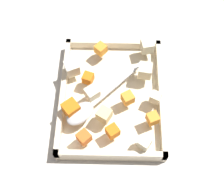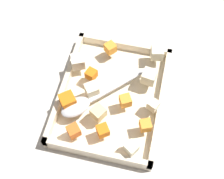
{
  "view_description": "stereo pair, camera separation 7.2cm",
  "coord_description": "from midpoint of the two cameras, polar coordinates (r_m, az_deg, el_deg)",
  "views": [
    {
      "loc": [
        -0.36,
        0.01,
        0.68
      ],
      "look_at": [
        -0.01,
        0.02,
        0.05
      ],
      "focal_mm": 49.12,
      "sensor_mm": 36.0,
      "label": 1
    },
    {
      "loc": [
        -0.35,
        -0.06,
        0.68
      ],
      "look_at": [
        -0.01,
        0.02,
        0.05
      ],
      "focal_mm": 49.12,
      "sensor_mm": 36.0,
      "label": 2
    }
  ],
  "objects": [
    {
      "name": "potato_chunk_center",
      "position": [
        0.79,
        11.01,
        6.54
      ],
      "size": [
        0.04,
        0.04,
        0.03
      ],
      "primitive_type": "cube",
      "rotation": [
        0.0,
        0.0,
        1.78
      ],
      "color": "beige",
      "rests_on": "baking_dish"
    },
    {
      "name": "carrot_chunk_heap_side",
      "position": [
        0.68,
        -4.12,
        -7.97
      ],
      "size": [
        0.04,
        0.04,
        0.03
      ],
      "primitive_type": "cube",
      "rotation": [
        0.0,
        0.0,
        2.32
      ],
      "color": "orange",
      "rests_on": "baking_dish"
    },
    {
      "name": "carrot_chunk_near_left",
      "position": [
        0.69,
        9.25,
        -6.88
      ],
      "size": [
        0.03,
        0.03,
        0.02
      ],
      "primitive_type": "cube",
      "rotation": [
        0.0,
        0.0,
        0.42
      ],
      "color": "orange",
      "rests_on": "baking_dish"
    },
    {
      "name": "serving_spoon",
      "position": [
        0.71,
        -2.92,
        -3.04
      ],
      "size": [
        0.19,
        0.19,
        0.02
      ],
      "rotation": [
        0.0,
        0.0,
        5.5
      ],
      "color": "silver",
      "rests_on": "baking_dish"
    },
    {
      "name": "carrot_chunk_corner_sw",
      "position": [
        0.74,
        -1.12,
        2.62
      ],
      "size": [
        0.03,
        0.03,
        0.02
      ],
      "primitive_type": "cube",
      "rotation": [
        0.0,
        0.0,
        4.39
      ],
      "color": "orange",
      "rests_on": "baking_dish"
    },
    {
      "name": "carrot_chunk_far_left",
      "position": [
        0.7,
        -5.35,
        -2.38
      ],
      "size": [
        0.05,
        0.05,
        0.03
      ],
      "primitive_type": "cube",
      "rotation": [
        0.0,
        0.0,
        0.69
      ],
      "color": "orange",
      "rests_on": "baking_dish"
    },
    {
      "name": "potato_chunk_back_center",
      "position": [
        0.74,
        9.67,
        2.13
      ],
      "size": [
        0.04,
        0.04,
        0.03
      ],
      "primitive_type": "cube",
      "rotation": [
        0.0,
        0.0,
        6.13
      ],
      "color": "beige",
      "rests_on": "baking_dish"
    },
    {
      "name": "potato_chunk_mid_left",
      "position": [
        0.67,
        6.77,
        -11.02
      ],
      "size": [
        0.03,
        0.03,
        0.02
      ],
      "primitive_type": "cube",
      "rotation": [
        0.0,
        0.0,
        1.0
      ],
      "color": "beige",
      "rests_on": "baking_dish"
    },
    {
      "name": "carrot_chunk_heap_top",
      "position": [
        0.71,
        5.41,
        -2.35
      ],
      "size": [
        0.03,
        0.03,
        0.02
      ],
      "primitive_type": "cube",
      "rotation": [
        0.0,
        0.0,
        5.22
      ],
      "color": "orange",
      "rests_on": "baking_dish"
    },
    {
      "name": "potato_chunk_rim_edge",
      "position": [
        0.71,
        10.57,
        -3.11
      ],
      "size": [
        0.03,
        0.03,
        0.02
      ],
      "primitive_type": "cube",
      "rotation": [
        0.0,
        0.0,
        4.27
      ],
      "color": "beige",
      "rests_on": "baking_dish"
    },
    {
      "name": "ground_plane",
      "position": [
        0.77,
        4.14,
        -1.7
      ],
      "size": [
        4.0,
        4.0,
        0.0
      ],
      "primitive_type": "plane",
      "color": "beige"
    },
    {
      "name": "baking_dish",
      "position": [
        0.76,
        2.72,
        -1.66
      ],
      "size": [
        0.31,
        0.25,
        0.04
      ],
      "color": "beige",
      "rests_on": "ground_plane"
    },
    {
      "name": "parsnip_chunk_near_right",
      "position": [
        0.76,
        -3.66,
        4.98
      ],
      "size": [
        0.04,
        0.04,
        0.03
      ],
      "primitive_type": "cube",
      "rotation": [
        0.0,
        0.0,
        0.43
      ],
      "color": "silver",
      "rests_on": "baking_dish"
    },
    {
      "name": "carrot_chunk_far_right",
      "position": [
        0.68,
        1.34,
        -7.92
      ],
      "size": [
        0.03,
        0.03,
        0.02
      ],
      "primitive_type": "cube",
      "rotation": [
        0.0,
        0.0,
        2.18
      ],
      "color": "orange",
      "rests_on": "baking_dish"
    },
    {
      "name": "carrot_chunk_front_center",
      "position": [
        0.79,
        2.32,
        7.53
      ],
      "size": [
        0.04,
        0.04,
        0.02
      ],
      "primitive_type": "cube",
      "rotation": [
        0.0,
        0.0,
        4.0
      ],
      "color": "orange",
      "rests_on": "baking_dish"
    },
    {
      "name": "potato_chunk_mid_right",
      "position": [
        0.69,
        0.42,
        -4.62
      ],
      "size": [
        0.04,
        0.04,
        0.03
      ],
      "primitive_type": "cube",
      "rotation": [
        0.0,
        0.0,
        4.18
      ],
      "color": "#E0CC89",
      "rests_on": "baking_dish"
    },
    {
      "name": "parsnip_chunk_under_handle",
      "position": [
        0.72,
        -0.97,
        -0.26
      ],
      "size": [
        0.04,
        0.04,
        0.03
      ],
      "primitive_type": "cube",
      "rotation": [
        0.0,
        0.0,
        2.22
      ],
      "color": "beige",
      "rests_on": "baking_dish"
    }
  ]
}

